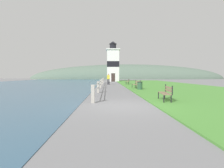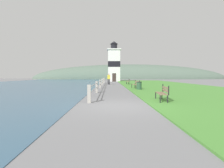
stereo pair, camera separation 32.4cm
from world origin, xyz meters
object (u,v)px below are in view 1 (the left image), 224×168
(trash_bin, at_px, (140,86))
(person_strolling, at_px, (108,79))
(park_bench_far, at_px, (128,81))
(park_bench_near, at_px, (166,92))
(lighthouse, at_px, (113,64))
(park_bench_midway, at_px, (137,84))

(trash_bin, bearing_deg, person_strolling, 105.98)
(person_strolling, bearing_deg, park_bench_far, -87.37)
(park_bench_near, xyz_separation_m, lighthouse, (-1.86, 33.45, 3.82))
(person_strolling, bearing_deg, trash_bin, -164.45)
(lighthouse, bearing_deg, person_strolling, -94.74)
(park_bench_near, xyz_separation_m, park_bench_far, (0.07, 18.68, 0.00))
(park_bench_near, height_order, lighthouse, lighthouse)
(park_bench_near, bearing_deg, park_bench_midway, -83.31)
(trash_bin, bearing_deg, park_bench_near, -89.89)
(person_strolling, xyz_separation_m, trash_bin, (3.08, -10.76, -0.55))
(park_bench_midway, bearing_deg, park_bench_near, 82.45)
(park_bench_far, bearing_deg, lighthouse, -78.62)
(park_bench_near, relative_size, park_bench_far, 0.92)
(person_strolling, distance_m, trash_bin, 11.20)
(lighthouse, distance_m, person_strolling, 15.37)
(park_bench_midway, bearing_deg, person_strolling, -78.71)
(park_bench_midway, distance_m, person_strolling, 9.44)
(lighthouse, distance_m, trash_bin, 26.07)
(park_bench_midway, relative_size, park_bench_far, 0.98)
(trash_bin, bearing_deg, park_bench_midway, 90.37)
(park_bench_midway, relative_size, person_strolling, 0.98)
(park_bench_midway, height_order, trash_bin, park_bench_midway)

